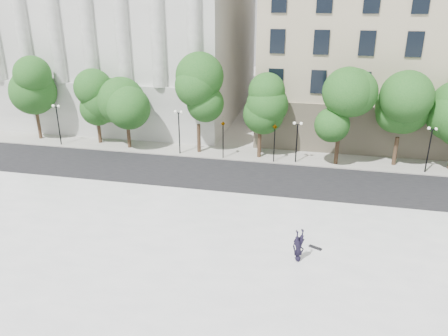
{
  "coord_description": "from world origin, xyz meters",
  "views": [
    {
      "loc": [
        8.07,
        -16.19,
        14.83
      ],
      "look_at": [
        2.37,
        10.0,
        4.09
      ],
      "focal_mm": 35.0,
      "sensor_mm": 36.0,
      "label": 1
    }
  ],
  "objects_px": {
    "traffic_light_east": "(275,124)",
    "traffic_light_west": "(223,122)",
    "person_lying": "(298,256)",
    "skateboard": "(315,248)"
  },
  "relations": [
    {
      "from": "traffic_light_west",
      "to": "person_lying",
      "type": "xyz_separation_m",
      "value": [
        8.08,
        -16.6,
        -2.96
      ]
    },
    {
      "from": "person_lying",
      "to": "skateboard",
      "type": "height_order",
      "value": "person_lying"
    },
    {
      "from": "traffic_light_east",
      "to": "traffic_light_west",
      "type": "bearing_deg",
      "value": -180.0
    },
    {
      "from": "skateboard",
      "to": "person_lying",
      "type": "bearing_deg",
      "value": -97.2
    },
    {
      "from": "traffic_light_east",
      "to": "skateboard",
      "type": "relative_size",
      "value": 5.25
    },
    {
      "from": "skateboard",
      "to": "traffic_light_west",
      "type": "bearing_deg",
      "value": 145.71
    },
    {
      "from": "skateboard",
      "to": "traffic_light_east",
      "type": "bearing_deg",
      "value": 130.2
    },
    {
      "from": "person_lying",
      "to": "traffic_light_east",
      "type": "bearing_deg",
      "value": 69.63
    },
    {
      "from": "traffic_light_west",
      "to": "person_lying",
      "type": "bearing_deg",
      "value": -64.05
    },
    {
      "from": "traffic_light_west",
      "to": "skateboard",
      "type": "relative_size",
      "value": 5.19
    }
  ]
}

